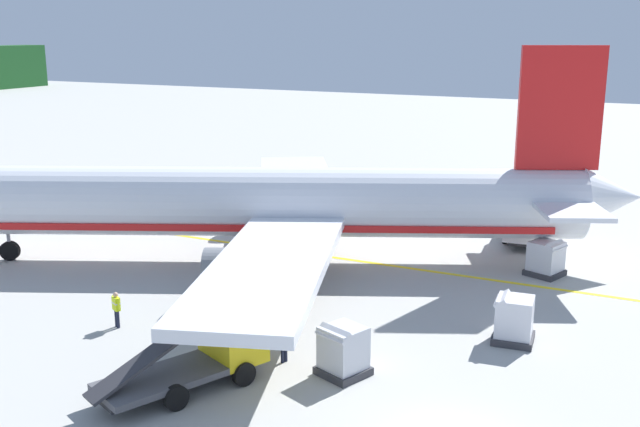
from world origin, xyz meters
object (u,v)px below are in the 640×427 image
(service_truck_fuel, at_px, (208,352))
(crew_loader_right, at_px, (116,307))
(airliner_foreground, at_px, (260,204))
(crew_loader_left, at_px, (273,304))
(crew_marshaller, at_px, (284,338))
(cargo_container_far, at_px, (514,320))
(cargo_container_near, at_px, (546,259))
(service_truck_baggage, at_px, (526,216))
(cargo_container_mid, at_px, (343,351))

(service_truck_fuel, bearing_deg, crew_loader_right, 68.51)
(airliner_foreground, distance_m, crew_loader_right, 11.11)
(crew_loader_left, bearing_deg, crew_loader_right, 116.02)
(service_truck_fuel, height_order, crew_marshaller, service_truck_fuel)
(cargo_container_far, relative_size, crew_loader_right, 1.27)
(cargo_container_far, height_order, crew_loader_right, cargo_container_far)
(cargo_container_near, height_order, crew_marshaller, cargo_container_near)
(cargo_container_near, relative_size, crew_marshaller, 1.26)
(service_truck_baggage, height_order, cargo_container_mid, service_truck_baggage)
(cargo_container_mid, bearing_deg, airliner_foreground, 42.17)
(crew_marshaller, distance_m, crew_loader_right, 8.25)
(cargo_container_near, bearing_deg, service_truck_fuel, 152.77)
(crew_loader_left, bearing_deg, service_truck_fuel, -175.97)
(cargo_container_near, height_order, cargo_container_mid, cargo_container_mid)
(crew_loader_right, bearing_deg, cargo_container_near, -45.72)
(cargo_container_near, height_order, crew_loader_left, cargo_container_near)
(cargo_container_far, bearing_deg, service_truck_fuel, 132.10)
(crew_loader_left, bearing_deg, cargo_container_near, -37.88)
(crew_marshaller, height_order, crew_loader_left, crew_loader_left)
(service_truck_baggage, relative_size, cargo_container_mid, 2.77)
(cargo_container_mid, xyz_separation_m, crew_marshaller, (0.02, 2.53, 0.06))
(cargo_container_far, bearing_deg, airliner_foreground, 71.96)
(airliner_foreground, bearing_deg, cargo_container_far, -108.04)
(airliner_foreground, relative_size, crew_loader_left, 22.02)
(service_truck_fuel, relative_size, crew_loader_left, 3.75)
(cargo_container_far, relative_size, crew_marshaller, 1.19)
(cargo_container_near, height_order, cargo_container_far, cargo_container_far)
(service_truck_fuel, height_order, cargo_container_mid, service_truck_fuel)
(service_truck_baggage, xyz_separation_m, crew_loader_right, (-21.42, 13.57, -0.66))
(service_truck_fuel, height_order, cargo_container_near, service_truck_fuel)
(airliner_foreground, bearing_deg, cargo_container_near, -72.71)
(airliner_foreground, distance_m, crew_marshaller, 13.11)
(cargo_container_near, bearing_deg, crew_marshaller, 153.85)
(cargo_container_mid, relative_size, cargo_container_far, 1.04)
(cargo_container_mid, height_order, crew_loader_left, cargo_container_mid)
(crew_loader_left, relative_size, crew_loader_right, 1.11)
(crew_marshaller, bearing_deg, crew_loader_right, 90.55)
(service_truck_baggage, bearing_deg, cargo_container_near, -160.18)
(service_truck_fuel, bearing_deg, airliner_foreground, 22.26)
(crew_marshaller, relative_size, crew_loader_right, 1.07)
(airliner_foreground, xyz_separation_m, cargo_container_mid, (-10.73, -9.72, -2.43))
(cargo_container_near, bearing_deg, cargo_container_far, -178.86)
(cargo_container_far, bearing_deg, cargo_container_near, 1.14)
(service_truck_baggage, xyz_separation_m, cargo_container_near, (-6.06, -2.18, -0.68))
(cargo_container_near, relative_size, cargo_container_mid, 1.02)
(cargo_container_mid, xyz_separation_m, crew_loader_right, (-0.06, 10.77, -0.01))
(cargo_container_near, bearing_deg, service_truck_baggage, 19.82)
(airliner_foreground, xyz_separation_m, service_truck_baggage, (10.63, -12.51, -1.78))
(service_truck_fuel, xyz_separation_m, cargo_container_mid, (2.63, -4.25, -0.21))
(cargo_container_mid, relative_size, crew_loader_right, 1.32)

